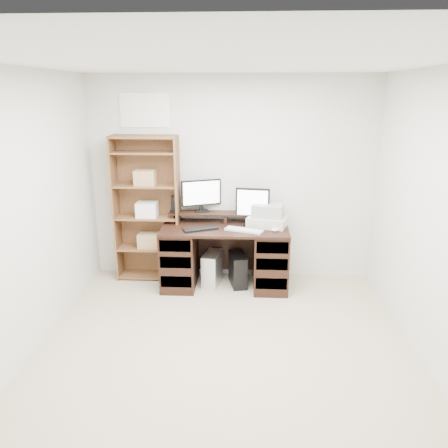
# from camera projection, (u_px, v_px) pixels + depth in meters

# --- Properties ---
(room) EXTENTS (3.54, 4.04, 2.54)m
(room) POSITION_uv_depth(u_px,v_px,m) (223.00, 228.00, 3.47)
(room) COLOR tan
(room) RESTS_ON ground
(desk) EXTENTS (1.50, 0.70, 0.75)m
(desk) POSITION_uv_depth(u_px,v_px,m) (225.00, 255.00, 5.29)
(desk) COLOR black
(desk) RESTS_ON ground
(riser_shelf) EXTENTS (1.40, 0.22, 0.12)m
(riser_shelf) POSITION_uv_depth(u_px,v_px,m) (226.00, 215.00, 5.36)
(riser_shelf) COLOR black
(riser_shelf) RESTS_ON desk
(monitor_wide) EXTENTS (0.47, 0.21, 0.39)m
(monitor_wide) POSITION_uv_depth(u_px,v_px,m) (201.00, 194.00, 5.34)
(monitor_wide) COLOR black
(monitor_wide) RESTS_ON riser_shelf
(monitor_small) EXTENTS (0.41, 0.17, 0.44)m
(monitor_small) POSITION_uv_depth(u_px,v_px,m) (253.00, 205.00, 5.22)
(monitor_small) COLOR black
(monitor_small) RESTS_ON desk
(speaker) EXTENTS (0.08, 0.08, 0.19)m
(speaker) POSITION_uv_depth(u_px,v_px,m) (175.00, 204.00, 5.37)
(speaker) COLOR black
(speaker) RESTS_ON riser_shelf
(keyboard_black) EXTENTS (0.43, 0.29, 0.02)m
(keyboard_black) POSITION_uv_depth(u_px,v_px,m) (200.00, 229.00, 5.07)
(keyboard_black) COLOR black
(keyboard_black) RESTS_ON desk
(keyboard_white) EXTENTS (0.46, 0.28, 0.02)m
(keyboard_white) POSITION_uv_depth(u_px,v_px,m) (244.00, 230.00, 5.03)
(keyboard_white) COLOR silver
(keyboard_white) RESTS_ON desk
(mouse) EXTENTS (0.10, 0.07, 0.04)m
(mouse) POSITION_uv_depth(u_px,v_px,m) (275.00, 230.00, 5.01)
(mouse) COLOR silver
(mouse) RESTS_ON desk
(printer) EXTENTS (0.52, 0.45, 0.11)m
(printer) POSITION_uv_depth(u_px,v_px,m) (268.00, 221.00, 5.22)
(printer) COLOR #BDB6A5
(printer) RESTS_ON desk
(basket) EXTENTS (0.40, 0.32, 0.15)m
(basket) POSITION_uv_depth(u_px,v_px,m) (268.00, 211.00, 5.18)
(basket) COLOR #91959B
(basket) RESTS_ON printer
(tower_silver) EXTENTS (0.24, 0.42, 0.40)m
(tower_silver) POSITION_uv_depth(u_px,v_px,m) (212.00, 268.00, 5.39)
(tower_silver) COLOR silver
(tower_silver) RESTS_ON ground
(tower_black) EXTENTS (0.25, 0.42, 0.40)m
(tower_black) POSITION_uv_depth(u_px,v_px,m) (238.00, 269.00, 5.36)
(tower_black) COLOR black
(tower_black) RESTS_ON ground
(bookshelf) EXTENTS (0.80, 0.30, 1.80)m
(bookshelf) POSITION_uv_depth(u_px,v_px,m) (147.00, 208.00, 5.39)
(bookshelf) COLOR brown
(bookshelf) RESTS_ON ground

